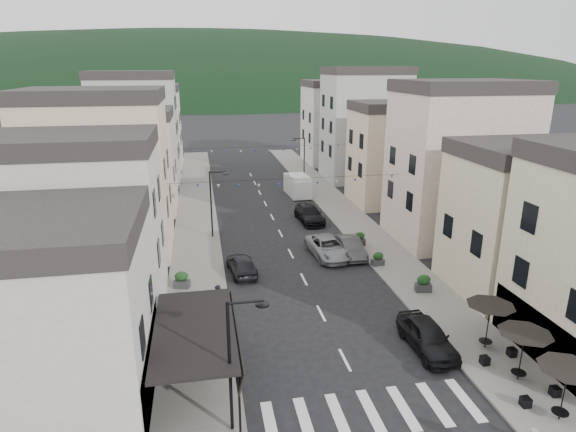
# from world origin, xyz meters

# --- Properties ---
(sidewalk_left) EXTENTS (4.00, 76.00, 0.12)m
(sidewalk_left) POSITION_xyz_m (-7.50, 32.00, 0.06)
(sidewalk_left) COLOR slate
(sidewalk_left) RESTS_ON ground
(sidewalk_right) EXTENTS (4.00, 76.00, 0.12)m
(sidewalk_right) POSITION_xyz_m (7.50, 32.00, 0.06)
(sidewalk_right) COLOR slate
(sidewalk_right) RESTS_ON ground
(hill_backdrop) EXTENTS (640.00, 360.00, 70.00)m
(hill_backdrop) POSITION_xyz_m (0.00, 300.00, 0.00)
(hill_backdrop) COLOR black
(hill_backdrop) RESTS_ON ground
(boutique_awning) EXTENTS (3.77, 7.50, 3.28)m
(boutique_awning) POSITION_xyz_m (-7.25, 5.00, 3.11)
(boutique_awning) COLOR black
(boutique_awning) RESTS_ON ground
(buildings_row_left) EXTENTS (10.20, 54.16, 14.00)m
(buildings_row_left) POSITION_xyz_m (-14.50, 37.75, 6.12)
(buildings_row_left) COLOR #B5B0A6
(buildings_row_left) RESTS_ON ground
(buildings_row_right) EXTENTS (10.20, 54.16, 14.50)m
(buildings_row_right) POSITION_xyz_m (14.50, 36.59, 6.32)
(buildings_row_right) COLOR #B3AC8E
(buildings_row_right) RESTS_ON ground
(cafe_terrace) EXTENTS (2.50, 8.10, 2.53)m
(cafe_terrace) POSITION_xyz_m (7.70, 2.80, 2.36)
(cafe_terrace) COLOR black
(cafe_terrace) RESTS_ON ground
(streetlamp_left_near) EXTENTS (1.70, 0.56, 6.00)m
(streetlamp_left_near) POSITION_xyz_m (-5.82, 2.00, 3.70)
(streetlamp_left_near) COLOR black
(streetlamp_left_near) RESTS_ON ground
(streetlamp_left_far) EXTENTS (1.70, 0.56, 6.00)m
(streetlamp_left_far) POSITION_xyz_m (-5.82, 26.00, 3.70)
(streetlamp_left_far) COLOR black
(streetlamp_left_far) RESTS_ON ground
(streetlamp_right_far) EXTENTS (1.70, 0.56, 6.00)m
(streetlamp_right_far) POSITION_xyz_m (5.82, 44.00, 3.70)
(streetlamp_right_far) COLOR black
(streetlamp_right_far) RESTS_ON ground
(bollards) EXTENTS (11.66, 10.26, 0.60)m
(bollards) POSITION_xyz_m (0.00, 5.50, 0.42)
(bollards) COLOR gray
(bollards) RESTS_ON ground
(bunting_near) EXTENTS (19.00, 0.28, 0.62)m
(bunting_near) POSITION_xyz_m (0.00, 22.00, 5.65)
(bunting_near) COLOR black
(bunting_near) RESTS_ON ground
(bunting_far) EXTENTS (19.00, 0.28, 0.62)m
(bunting_far) POSITION_xyz_m (0.00, 38.00, 5.65)
(bunting_far) COLOR black
(bunting_far) RESTS_ON ground
(parked_car_a) EXTENTS (1.97, 4.71, 1.59)m
(parked_car_a) POSITION_xyz_m (4.60, 6.17, 0.80)
(parked_car_a) COLOR black
(parked_car_a) RESTS_ON ground
(parked_car_b) EXTENTS (1.62, 4.53, 1.49)m
(parked_car_b) POSITION_xyz_m (4.60, 19.72, 0.74)
(parked_car_b) COLOR #38373A
(parked_car_b) RESTS_ON ground
(parked_car_c) EXTENTS (3.01, 5.64, 1.51)m
(parked_car_c) POSITION_xyz_m (2.80, 19.94, 0.75)
(parked_car_c) COLOR gray
(parked_car_c) RESTS_ON ground
(parked_car_d) EXTENTS (2.41, 5.37, 1.53)m
(parked_car_d) POSITION_xyz_m (3.36, 28.97, 0.76)
(parked_car_d) COLOR black
(parked_car_d) RESTS_ON ground
(parked_car_e) EXTENTS (2.24, 4.49, 1.47)m
(parked_car_e) POSITION_xyz_m (-4.26, 17.82, 0.73)
(parked_car_e) COLOR black
(parked_car_e) RESTS_ON ground
(delivery_van) EXTENTS (2.41, 5.37, 2.51)m
(delivery_van) POSITION_xyz_m (4.21, 38.87, 1.23)
(delivery_van) COLOR silver
(delivery_van) RESTS_ON ground
(pedestrian_a) EXTENTS (0.66, 0.55, 1.56)m
(pedestrian_a) POSITION_xyz_m (-7.68, 10.78, 0.90)
(pedestrian_a) COLOR black
(pedestrian_a) RESTS_ON sidewalk_left
(pedestrian_b) EXTENTS (1.01, 0.90, 1.72)m
(pedestrian_b) POSITION_xyz_m (-6.16, 12.20, 0.98)
(pedestrian_b) COLOR #25202B
(pedestrian_b) RESTS_ON sidewalk_left
(planter_la) EXTENTS (0.98, 0.59, 1.06)m
(planter_la) POSITION_xyz_m (-7.89, 7.25, 0.63)
(planter_la) COLOR #2D2D2F
(planter_la) RESTS_ON sidewalk_left
(planter_lb) EXTENTS (1.17, 0.87, 1.16)m
(planter_lb) POSITION_xyz_m (-8.50, 16.00, 0.69)
(planter_lb) COLOR #323234
(planter_lb) RESTS_ON sidewalk_left
(planter_ra) EXTENTS (1.15, 0.79, 1.18)m
(planter_ra) POSITION_xyz_m (7.41, 12.48, 0.69)
(planter_ra) COLOR #2E2E31
(planter_ra) RESTS_ON sidewalk_right
(planter_rb) EXTENTS (0.99, 0.63, 1.04)m
(planter_rb) POSITION_xyz_m (6.00, 17.23, 0.63)
(planter_rb) COLOR #323235
(planter_rb) RESTS_ON sidewalk_right
(planter_rc) EXTENTS (1.09, 0.73, 1.13)m
(planter_rc) POSITION_xyz_m (6.00, 21.61, 0.67)
(planter_rc) COLOR #29292B
(planter_rc) RESTS_ON sidewalk_right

